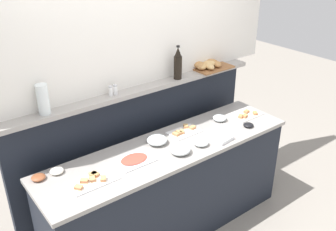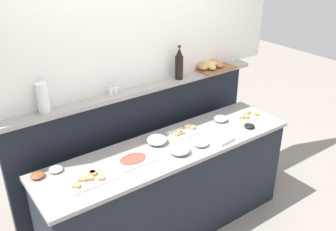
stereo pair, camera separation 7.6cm
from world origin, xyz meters
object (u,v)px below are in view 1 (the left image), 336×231
at_px(condiment_bowl_dark, 248,125).
at_px(pepper_shaker, 115,90).
at_px(bread_basket, 208,65).
at_px(water_carafe, 43,99).
at_px(glass_bowl_small, 220,118).
at_px(cold_cuts_platter, 134,159).
at_px(glass_bowl_medium, 201,143).
at_px(condiment_bowl_cream, 38,177).
at_px(wine_bottle_dark, 178,64).
at_px(glass_bowl_large, 180,150).
at_px(sandwich_platter_rear, 184,131).
at_px(sandwich_platter_side, 246,114).
at_px(salt_shaker, 111,91).
at_px(condiment_bowl_teal, 57,171).
at_px(sandwich_platter_front, 93,180).
at_px(glass_bowl_extra, 157,140).
at_px(napkin_stack, 221,138).

bearing_deg(condiment_bowl_dark, pepper_shaker, 152.04).
bearing_deg(bread_basket, water_carafe, -179.79).
bearing_deg(water_carafe, glass_bowl_small, -11.37).
relative_size(cold_cuts_platter, glass_bowl_medium, 2.28).
height_order(condiment_bowl_cream, wine_bottle_dark, wine_bottle_dark).
height_order(glass_bowl_large, bread_basket, bread_basket).
relative_size(sandwich_platter_rear, wine_bottle_dark, 0.91).
bearing_deg(sandwich_platter_side, glass_bowl_small, 164.80).
height_order(sandwich_platter_side, salt_shaker, salt_shaker).
bearing_deg(glass_bowl_small, glass_bowl_large, -161.45).
relative_size(wine_bottle_dark, bread_basket, 0.75).
bearing_deg(cold_cuts_platter, condiment_bowl_teal, 159.41).
bearing_deg(sandwich_platter_front, water_carafe, 104.66).
height_order(condiment_bowl_dark, bread_basket, bread_basket).
bearing_deg(pepper_shaker, sandwich_platter_rear, -29.35).
distance_m(cold_cuts_platter, glass_bowl_medium, 0.61).
xyz_separation_m(sandwich_platter_front, condiment_bowl_cream, (-0.31, 0.27, 0.01)).
distance_m(sandwich_platter_rear, glass_bowl_small, 0.43).
height_order(glass_bowl_extra, napkin_stack, glass_bowl_extra).
bearing_deg(wine_bottle_dark, glass_bowl_small, -44.17).
xyz_separation_m(sandwich_platter_side, glass_bowl_large, (-0.96, -0.15, 0.02)).
height_order(cold_cuts_platter, condiment_bowl_teal, condiment_bowl_teal).
xyz_separation_m(sandwich_platter_front, cold_cuts_platter, (0.39, 0.06, -0.00)).
height_order(wine_bottle_dark, bread_basket, wine_bottle_dark).
relative_size(sandwich_platter_rear, cold_cuts_platter, 0.95).
relative_size(condiment_bowl_dark, wine_bottle_dark, 0.31).
height_order(glass_bowl_small, salt_shaker, salt_shaker).
bearing_deg(water_carafe, sandwich_platter_rear, -14.44).
xyz_separation_m(sandwich_platter_rear, pepper_shaker, (-0.51, 0.29, 0.44)).
distance_m(wine_bottle_dark, salt_shaker, 0.70).
distance_m(napkin_stack, salt_shaker, 1.04).
xyz_separation_m(condiment_bowl_dark, salt_shaker, (-1.11, 0.57, 0.44)).
xyz_separation_m(bread_basket, water_carafe, (-1.67, -0.01, 0.08)).
relative_size(cold_cuts_platter, condiment_bowl_teal, 2.88).
height_order(cold_cuts_platter, bread_basket, bread_basket).
bearing_deg(sandwich_platter_front, glass_bowl_medium, -5.16).
distance_m(glass_bowl_small, condiment_bowl_dark, 0.28).
distance_m(sandwich_platter_front, glass_bowl_medium, 0.98).
relative_size(napkin_stack, pepper_shaker, 1.95).
bearing_deg(salt_shaker, sandwich_platter_side, -17.01).
distance_m(sandwich_platter_side, water_carafe, 1.95).
xyz_separation_m(glass_bowl_small, pepper_shaker, (-0.95, 0.31, 0.43)).
distance_m(condiment_bowl_teal, condiment_bowl_dark, 1.76).
bearing_deg(sandwich_platter_side, condiment_bowl_cream, 174.40).
bearing_deg(glass_bowl_extra, glass_bowl_medium, -41.27).
xyz_separation_m(sandwich_platter_side, salt_shaker, (-1.27, 0.39, 0.45)).
height_order(sandwich_platter_side, glass_bowl_small, glass_bowl_small).
xyz_separation_m(condiment_bowl_teal, water_carafe, (0.04, 0.19, 0.51)).
distance_m(sandwich_platter_rear, salt_shaker, 0.77).
distance_m(glass_bowl_medium, napkin_stack, 0.21).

